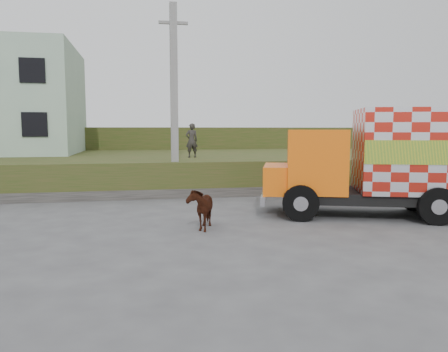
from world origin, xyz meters
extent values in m
plane|color=#474749|center=(0.00, 0.00, 0.00)|extent=(120.00, 120.00, 0.00)
cube|color=#2E4517|center=(0.00, 10.00, 0.75)|extent=(40.00, 12.00, 1.50)
cube|color=#2E4517|center=(0.00, 22.00, 1.50)|extent=(40.00, 12.00, 3.00)
cube|color=#595651|center=(-2.00, 4.20, 0.20)|extent=(16.00, 0.50, 0.40)
cube|color=gray|center=(-1.00, 4.60, 4.00)|extent=(0.30, 0.30, 8.00)
cube|color=gray|center=(-1.00, 4.60, 7.20)|extent=(1.20, 0.12, 0.12)
cube|color=black|center=(5.69, -0.95, 0.67)|extent=(7.39, 4.40, 0.36)
cube|color=orange|center=(3.34, -0.16, 1.81)|extent=(2.52, 2.85, 2.07)
cube|color=orange|center=(2.21, 0.22, 1.19)|extent=(1.67, 2.39, 0.93)
cube|color=silver|center=(6.87, -1.35, 2.17)|extent=(5.30, 3.87, 2.69)
cube|color=yellow|center=(6.46, -2.54, 2.17)|extent=(4.52, 1.56, 0.72)
cube|color=yellow|center=(7.27, -0.15, 2.17)|extent=(4.52, 1.56, 0.72)
cube|color=silver|center=(1.72, 0.39, 0.57)|extent=(0.91, 2.30, 0.31)
cylinder|color=black|center=(2.47, -1.12, 0.57)|extent=(1.19, 0.71, 1.14)
cylinder|color=black|center=(3.23, 1.13, 0.57)|extent=(1.19, 0.71, 1.14)
cylinder|color=black|center=(6.29, -2.41, 0.57)|extent=(1.19, 0.71, 1.14)
cylinder|color=black|center=(7.05, -0.15, 0.57)|extent=(1.19, 0.71, 1.14)
imported|color=#371B0D|center=(-0.74, -1.57, 0.61)|extent=(1.00, 1.56, 1.22)
imported|color=#2A2825|center=(0.02, 7.24, 2.33)|extent=(0.67, 0.50, 1.65)
camera|label=1|loc=(-2.39, -13.88, 2.84)|focal=35.00mm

